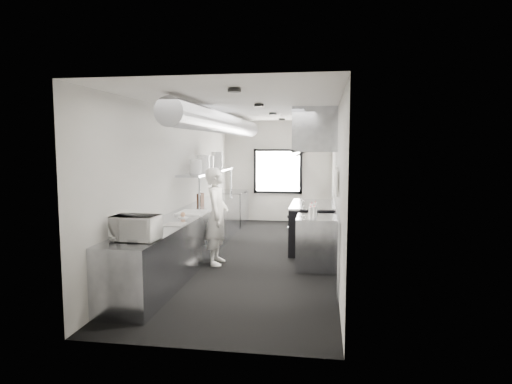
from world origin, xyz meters
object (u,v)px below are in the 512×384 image
at_px(line_cook, 217,216).
at_px(cutting_board, 192,212).
at_px(squeeze_bottle_c, 314,211).
at_px(squeeze_bottle_d, 312,209).
at_px(deli_tub_b, 141,228).
at_px(plate_stack_b, 203,164).
at_px(squeeze_bottle_a, 311,213).
at_px(prep_counter, 191,236).
at_px(range, 312,226).
at_px(far_work_table, 232,208).
at_px(exhaust_hood, 316,132).
at_px(plate_stack_c, 209,163).
at_px(knife_block, 200,199).
at_px(small_plate, 183,217).
at_px(bottle_station, 316,242).
at_px(squeeze_bottle_e, 315,208).
at_px(squeeze_bottle_b, 314,212).
at_px(deli_tub_a, 138,229).
at_px(microwave, 136,228).
at_px(plate_stack_a, 196,166).
at_px(plate_stack_d, 217,160).
at_px(pass_shelf, 209,172).

relative_size(line_cook, cutting_board, 2.80).
bearing_deg(squeeze_bottle_c, squeeze_bottle_d, 108.77).
height_order(deli_tub_b, plate_stack_b, plate_stack_b).
bearing_deg(line_cook, squeeze_bottle_a, -102.88).
bearing_deg(prep_counter, range, 28.74).
bearing_deg(squeeze_bottle_c, squeeze_bottle_a, -99.44).
relative_size(far_work_table, line_cook, 0.69).
distance_m(prep_counter, plate_stack_b, 1.68).
relative_size(squeeze_bottle_a, squeeze_bottle_d, 1.01).
relative_size(cutting_board, squeeze_bottle_a, 3.09).
distance_m(exhaust_hood, plate_stack_c, 2.43).
height_order(prep_counter, cutting_board, cutting_board).
height_order(knife_block, squeeze_bottle_a, knife_block).
relative_size(plate_stack_b, squeeze_bottle_d, 1.75).
bearing_deg(small_plate, line_cook, 44.78).
xyz_separation_m(bottle_station, squeeze_bottle_e, (-0.02, 0.33, 0.55)).
distance_m(range, small_plate, 2.85).
relative_size(bottle_station, squeeze_bottle_e, 4.51).
relative_size(far_work_table, deli_tub_b, 8.40).
bearing_deg(squeeze_bottle_b, range, 93.00).
height_order(deli_tub_a, small_plate, deli_tub_a).
bearing_deg(far_work_table, squeeze_bottle_d, -59.18).
distance_m(microwave, plate_stack_a, 3.14).
bearing_deg(microwave, range, 61.63).
xyz_separation_m(line_cook, plate_stack_a, (-0.62, 0.82, 0.85)).
distance_m(deli_tub_a, plate_stack_b, 3.17).
xyz_separation_m(far_work_table, squeeze_bottle_b, (2.27, -4.08, 0.55)).
bearing_deg(plate_stack_a, squeeze_bottle_a, -25.25).
xyz_separation_m(range, plate_stack_c, (-2.25, 0.37, 1.26)).
distance_m(far_work_table, plate_stack_a, 3.32).
height_order(range, knife_block, knife_block).
distance_m(plate_stack_b, squeeze_bottle_d, 2.62).
bearing_deg(squeeze_bottle_a, range, 90.91).
bearing_deg(bottle_station, range, 94.57).
bearing_deg(plate_stack_b, prep_counter, -87.58).
height_order(prep_counter, squeeze_bottle_d, squeeze_bottle_d).
distance_m(far_work_table, knife_block, 2.62).
bearing_deg(plate_stack_d, bottle_station, -46.20).
xyz_separation_m(squeeze_bottle_c, squeeze_bottle_d, (-0.05, 0.14, 0.02)).
relative_size(bottle_station, plate_stack_d, 2.23).
bearing_deg(exhaust_hood, plate_stack_a, -166.01).
xyz_separation_m(pass_shelf, knife_block, (-0.09, -0.36, -0.53)).
bearing_deg(pass_shelf, squeeze_bottle_c, -35.69).
bearing_deg(pass_shelf, range, -7.67).
bearing_deg(far_work_table, plate_stack_d, -91.09).
height_order(knife_block, plate_stack_d, plate_stack_d).
xyz_separation_m(microwave, plate_stack_c, (-0.10, 4.02, 0.67)).
distance_m(microwave, cutting_board, 2.35).
xyz_separation_m(prep_counter, squeeze_bottle_b, (2.27, -0.38, 0.55)).
distance_m(plate_stack_c, squeeze_bottle_b, 3.13).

